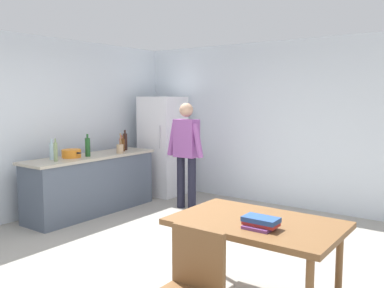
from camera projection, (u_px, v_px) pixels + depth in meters
The scene contains 17 objects.
ground_plane at pixel (156, 257), 4.63m from camera, with size 14.00×14.00×0.00m, color #9E998E.
wall_back at pixel (273, 124), 6.89m from camera, with size 6.40×0.12×2.70m, color silver.
wall_left at pixel (32, 127), 6.16m from camera, with size 0.12×5.60×2.70m, color silver.
kitchen_counter at pixel (92, 184), 6.39m from camera, with size 0.64×2.20×0.90m.
refrigerator at pixel (163, 146), 7.57m from camera, with size 0.70×0.67×1.80m.
person at pixel (186, 148), 6.56m from camera, with size 0.70×0.22×1.70m.
dining_table at pixel (256, 229), 3.50m from camera, with size 1.40×0.90×0.75m.
chair at pixel (189, 287), 2.74m from camera, with size 0.42×0.42×0.91m.
cooking_pot at pixel (71, 153), 6.10m from camera, with size 0.40×0.28×0.12m.
utensil_jar at pixel (120, 148), 6.57m from camera, with size 0.11×0.11×0.32m.
bottle_vinegar_tall at pixel (56, 152), 5.73m from camera, with size 0.06×0.06×0.32m.
bottle_beer_brown at pixel (123, 145), 6.82m from camera, with size 0.06×0.06×0.26m.
bottle_water_clear at pixel (52, 151), 5.88m from camera, with size 0.07×0.07×0.30m.
bottle_wine_green at pixel (88, 147), 6.21m from camera, with size 0.08×0.08×0.34m.
bottle_wine_dark at pixel (125, 141), 6.97m from camera, with size 0.08×0.08×0.34m.
bottle_sauce_red at pixel (121, 143), 7.12m from camera, with size 0.06×0.06×0.24m.
book_stack at pixel (260, 222), 3.28m from camera, with size 0.28×0.19×0.09m.
Camera 1 is at (2.95, -3.37, 1.79)m, focal length 38.59 mm.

